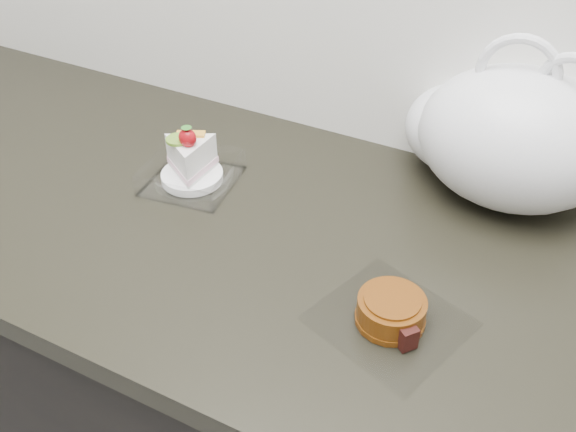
{
  "coord_description": "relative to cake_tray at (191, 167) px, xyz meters",
  "views": [
    {
      "loc": [
        0.27,
        1.03,
        1.52
      ],
      "look_at": [
        -0.06,
        1.69,
        0.94
      ],
      "focal_mm": 40.0,
      "sensor_mm": 36.0,
      "label": 1
    }
  ],
  "objects": [
    {
      "name": "counter",
      "position": [
        0.27,
        -0.05,
        -0.48
      ],
      "size": [
        2.04,
        0.64,
        0.9
      ],
      "color": "black",
      "rests_on": "ground"
    },
    {
      "name": "cake_tray",
      "position": [
        0.0,
        0.0,
        0.0
      ],
      "size": [
        0.16,
        0.16,
        0.11
      ],
      "rotation": [
        0.0,
        0.0,
        0.14
      ],
      "color": "white",
      "rests_on": "counter"
    },
    {
      "name": "mooncake_wrap",
      "position": [
        0.41,
        -0.15,
        -0.01
      ],
      "size": [
        0.22,
        0.21,
        0.04
      ],
      "rotation": [
        0.0,
        0.0,
        -0.15
      ],
      "color": "white",
      "rests_on": "counter"
    },
    {
      "name": "plastic_bag",
      "position": [
        0.45,
        0.2,
        0.08
      ],
      "size": [
        0.35,
        0.27,
        0.27
      ],
      "rotation": [
        0.0,
        0.0,
        -0.14
      ],
      "color": "white",
      "rests_on": "counter"
    }
  ]
}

